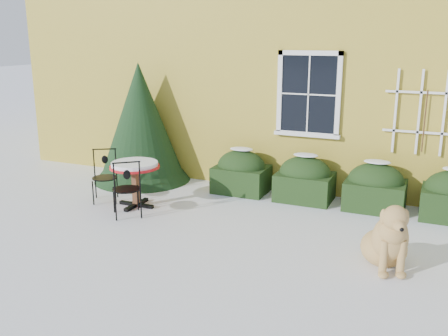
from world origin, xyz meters
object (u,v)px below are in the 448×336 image
at_px(patio_chair_near, 127,188).
at_px(patio_chair_far, 105,176).
at_px(evergreen_shrub, 141,134).
at_px(dog, 388,241).
at_px(bistro_table, 135,170).

distance_m(patio_chair_near, patio_chair_far, 1.05).
distance_m(evergreen_shrub, dog, 5.91).
relative_size(patio_chair_near, patio_chair_far, 1.04).
relative_size(bistro_table, patio_chair_near, 0.89).
bearing_deg(bistro_table, patio_chair_near, -72.31).
height_order(patio_chair_near, patio_chair_far, patio_chair_near).
distance_m(bistro_table, patio_chair_far, 0.76).
bearing_deg(evergreen_shrub, patio_chair_far, -84.73).
relative_size(evergreen_shrub, dog, 2.32).
bearing_deg(evergreen_shrub, patio_chair_near, -63.66).
xyz_separation_m(evergreen_shrub, patio_chair_far, (0.14, -1.50, -0.53)).
relative_size(patio_chair_near, dog, 0.94).
xyz_separation_m(patio_chair_near, dog, (4.36, -0.29, -0.11)).
relative_size(evergreen_shrub, bistro_table, 2.79).
xyz_separation_m(bistro_table, patio_chair_far, (-0.72, 0.06, -0.21)).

